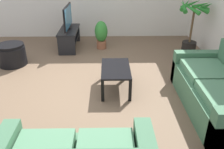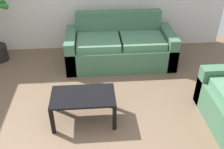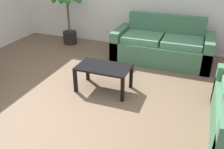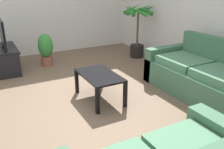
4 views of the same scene
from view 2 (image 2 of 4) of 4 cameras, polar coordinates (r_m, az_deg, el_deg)
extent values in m
cube|color=#3F6B4C|center=(4.85, 1.79, 4.81)|extent=(1.98, 0.90, 0.42)
cube|color=#3F6B4C|center=(4.99, 1.42, 11.38)|extent=(1.62, 0.16, 0.48)
cube|color=#3F6B4C|center=(4.80, -8.98, 5.40)|extent=(0.18, 0.90, 0.62)
cube|color=#3F6B4C|center=(4.98, 12.21, 6.11)|extent=(0.18, 0.90, 0.62)
cube|color=#4F7F5D|center=(4.66, -3.08, 7.26)|extent=(0.77, 0.66, 0.12)
cube|color=#4F7F5D|center=(4.74, 6.81, 7.56)|extent=(0.77, 0.66, 0.12)
cube|color=black|center=(3.43, -6.49, -4.82)|extent=(0.86, 0.50, 0.03)
cube|color=black|center=(3.44, -13.14, -10.13)|extent=(0.05, 0.05, 0.39)
cube|color=black|center=(3.40, 0.57, -9.65)|extent=(0.05, 0.05, 0.39)
cube|color=black|center=(3.78, -12.37, -5.47)|extent=(0.05, 0.05, 0.39)
cube|color=black|center=(3.74, -0.05, -4.98)|extent=(0.05, 0.05, 0.39)
camera|label=1|loc=(4.44, 52.89, 17.18)|focal=38.38mm
camera|label=3|loc=(1.40, 95.91, -25.74)|focal=38.99mm
camera|label=4|loc=(3.31, 60.24, 2.75)|focal=38.91mm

